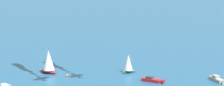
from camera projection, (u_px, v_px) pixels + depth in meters
The scene contains 5 objects.
motorboat_near_centre at pixel (154, 80), 179.79m from camera, with size 10.11×5.20×2.84m.
sailboat_far_stbd at pixel (49, 61), 193.19m from camera, with size 9.54×6.36×11.85m.
sailboat_inshore at pixel (128, 63), 194.37m from camera, with size 6.91×6.10×9.33m.
motorboat_mid_cluster at pixel (218, 80), 180.18m from camera, with size 7.67×10.00×2.95m.
marker_buoy at pixel (67, 75), 188.98m from camera, with size 1.10×1.10×2.10m.
Camera 1 is at (-33.37, 157.65, 49.93)m, focal length 69.28 mm.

